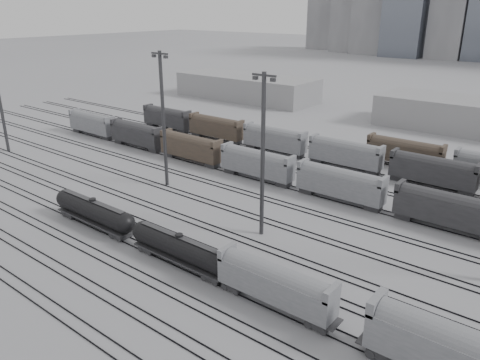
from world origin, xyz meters
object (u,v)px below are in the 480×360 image
Objects in this scene: tank_car_a at (94,211)px; hopper_car_b at (466,355)px; tank_car_b at (180,248)px; hopper_car_a at (275,282)px; light_mast_c at (263,153)px.

tank_car_a is 1.04× the size of hopper_car_b.
hopper_car_a reaches higher than tank_car_b.
tank_car_a is 26.30m from light_mast_c.
tank_car_b is 1.19× the size of hopper_car_a.
light_mast_c is (-11.25, 13.17, 9.00)m from hopper_car_a.
tank_car_a is at bearing 180.00° from hopper_car_a.
hopper_car_b is 33.90m from light_mast_c.
hopper_car_a is 18.83m from hopper_car_b.
hopper_car_a is (14.24, 0.00, 0.70)m from tank_car_b.
tank_car_b is (17.65, -0.00, -0.08)m from tank_car_a.
tank_car_a is at bearing -147.47° from light_mast_c.
light_mast_c reaches higher than tank_car_a.
hopper_car_b is (50.72, 0.00, 1.19)m from tank_car_a.
hopper_car_b reaches higher than tank_car_b.
tank_car_a is 50.73m from hopper_car_b.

